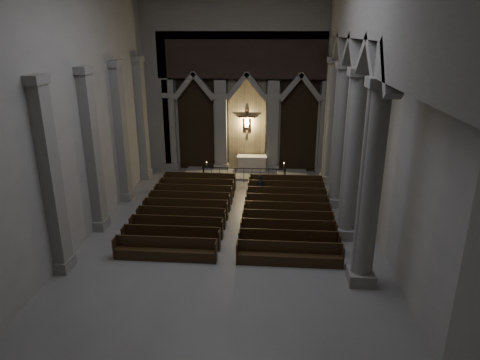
{
  "coord_description": "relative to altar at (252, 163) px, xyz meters",
  "views": [
    {
      "loc": [
        1.91,
        -17.64,
        9.51
      ],
      "look_at": [
        0.23,
        3.0,
        2.27
      ],
      "focal_mm": 32.0,
      "sensor_mm": 36.0,
      "label": 1
    }
  ],
  "objects": [
    {
      "name": "room",
      "position": [
        -0.41,
        -11.21,
        6.92
      ],
      "size": [
        24.0,
        24.1,
        12.0
      ],
      "color": "gray",
      "rests_on": "ground"
    },
    {
      "name": "sanctuary_wall",
      "position": [
        -0.41,
        0.32,
        5.93
      ],
      "size": [
        14.0,
        0.77,
        12.0
      ],
      "color": "gray",
      "rests_on": "ground"
    },
    {
      "name": "right_arcade",
      "position": [
        5.09,
        -9.88,
        7.14
      ],
      "size": [
        1.0,
        24.0,
        12.0
      ],
      "color": "gray",
      "rests_on": "ground"
    },
    {
      "name": "left_pilasters",
      "position": [
        -7.16,
        -7.71,
        3.23
      ],
      "size": [
        0.6,
        13.0,
        8.03
      ],
      "color": "gray",
      "rests_on": "ground"
    },
    {
      "name": "sanctuary_step",
      "position": [
        -0.41,
        -0.61,
        -0.61
      ],
      "size": [
        8.5,
        2.6,
        0.15
      ],
      "primitive_type": "cube",
      "color": "gray",
      "rests_on": "ground"
    },
    {
      "name": "altar",
      "position": [
        0.0,
        0.0,
        0.0
      ],
      "size": [
        2.09,
        0.84,
        1.06
      ],
      "color": "beige",
      "rests_on": "sanctuary_step"
    },
    {
      "name": "altar_rail",
      "position": [
        -0.41,
        -2.31,
        0.03
      ],
      "size": [
        5.46,
        0.09,
        1.07
      ],
      "color": "black",
      "rests_on": "ground"
    },
    {
      "name": "candle_stand_left",
      "position": [
        -2.96,
        -1.7,
        -0.35
      ],
      "size": [
        0.21,
        0.21,
        1.22
      ],
      "color": "#A58732",
      "rests_on": "ground"
    },
    {
      "name": "candle_stand_right",
      "position": [
        2.19,
        -1.89,
        -0.32
      ],
      "size": [
        0.23,
        0.23,
        1.34
      ],
      "color": "#A58732",
      "rests_on": "ground"
    },
    {
      "name": "pews",
      "position": [
        -0.41,
        -8.08,
        -0.35
      ],
      "size": [
        9.95,
        9.44,
        1.01
      ],
      "color": "black",
      "rests_on": "ground"
    },
    {
      "name": "worshipper",
      "position": [
        0.76,
        -4.65,
        -0.01
      ],
      "size": [
        0.52,
        0.38,
        1.34
      ],
      "primitive_type": "imported",
      "rotation": [
        0.0,
        0.0,
        0.13
      ],
      "color": "black",
      "rests_on": "ground"
    }
  ]
}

